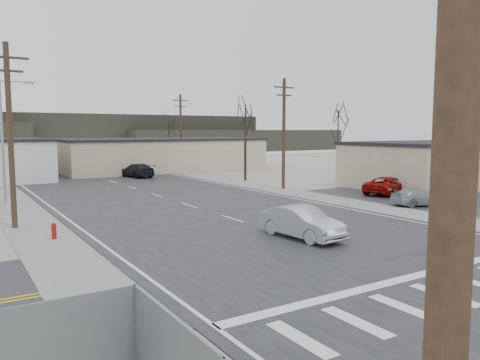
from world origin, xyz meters
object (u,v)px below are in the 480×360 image
object	(u,v)px
car_far_a	(137,170)
car_parked_silver	(420,197)
car_parked_red	(389,186)
sedan_crossing	(302,222)
fire_hydrant	(54,231)
car_far_b	(27,160)

from	to	relation	value
car_far_a	car_parked_silver	bearing A→B (deg)	99.89
car_parked_red	sedan_crossing	bearing A→B (deg)	103.80
sedan_crossing	car_parked_red	distance (m)	18.51
sedan_crossing	fire_hydrant	bearing A→B (deg)	144.66
sedan_crossing	car_far_b	xyz separation A→B (m)	(-4.00, 63.03, -0.15)
fire_hydrant	car_far_a	distance (m)	30.88
car_far_b	car_parked_red	size ratio (longest dim) A/B	0.70
car_far_b	car_parked_red	bearing A→B (deg)	-54.33
sedan_crossing	car_far_b	distance (m)	63.16
fire_hydrant	car_far_b	world-z (taller)	car_far_b
car_far_a	car_parked_red	xyz separation A→B (m)	(12.86, -25.16, -0.06)
fire_hydrant	car_parked_red	size ratio (longest dim) A/B	0.17
sedan_crossing	car_far_a	distance (m)	33.90
car_far_b	car_parked_red	world-z (taller)	car_parked_red
sedan_crossing	car_far_a	xyz separation A→B (m)	(3.56, 33.71, -0.01)
car_far_b	car_parked_silver	xyz separation A→B (m)	(17.62, -59.69, -0.02)
car_far_b	car_far_a	bearing A→B (deg)	-60.42
sedan_crossing	car_far_b	world-z (taller)	sedan_crossing
car_parked_red	car_parked_silver	world-z (taller)	car_parked_red
sedan_crossing	car_parked_silver	xyz separation A→B (m)	(13.62, 3.35, -0.17)
car_far_b	sedan_crossing	bearing A→B (deg)	-71.24
sedan_crossing	car_parked_silver	world-z (taller)	sedan_crossing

